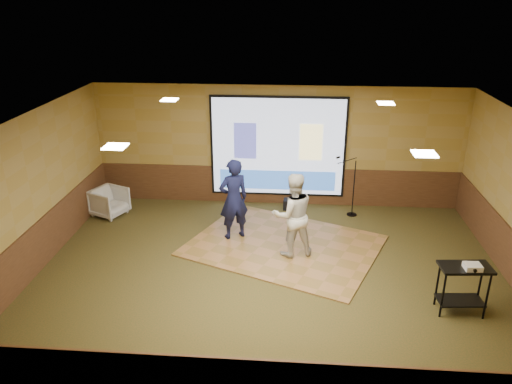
# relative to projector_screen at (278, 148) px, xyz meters

# --- Properties ---
(ground) EXTENTS (9.00, 9.00, 0.00)m
(ground) POSITION_rel_projector_screen_xyz_m (0.00, -3.44, -1.47)
(ground) COLOR #2A3819
(ground) RESTS_ON ground
(room_shell) EXTENTS (9.04, 7.04, 3.02)m
(room_shell) POSITION_rel_projector_screen_xyz_m (0.00, -3.44, 0.62)
(room_shell) COLOR #A68A45
(room_shell) RESTS_ON ground
(wainscot_back) EXTENTS (9.00, 0.04, 0.95)m
(wainscot_back) POSITION_rel_projector_screen_xyz_m (0.00, 0.04, -1.00)
(wainscot_back) COLOR #462A17
(wainscot_back) RESTS_ON ground
(wainscot_left) EXTENTS (0.04, 7.00, 0.95)m
(wainscot_left) POSITION_rel_projector_screen_xyz_m (-4.48, -3.44, -1.00)
(wainscot_left) COLOR #462A17
(wainscot_left) RESTS_ON ground
(projector_screen) EXTENTS (3.32, 0.06, 2.52)m
(projector_screen) POSITION_rel_projector_screen_xyz_m (0.00, 0.00, 0.00)
(projector_screen) COLOR black
(projector_screen) RESTS_ON room_shell
(downlight_nw) EXTENTS (0.32, 0.32, 0.02)m
(downlight_nw) POSITION_rel_projector_screen_xyz_m (-2.20, -1.64, 1.50)
(downlight_nw) COLOR beige
(downlight_nw) RESTS_ON room_shell
(downlight_ne) EXTENTS (0.32, 0.32, 0.02)m
(downlight_ne) POSITION_rel_projector_screen_xyz_m (2.20, -1.64, 1.50)
(downlight_ne) COLOR beige
(downlight_ne) RESTS_ON room_shell
(downlight_sw) EXTENTS (0.32, 0.32, 0.02)m
(downlight_sw) POSITION_rel_projector_screen_xyz_m (-2.20, -4.94, 1.50)
(downlight_sw) COLOR beige
(downlight_sw) RESTS_ON room_shell
(downlight_se) EXTENTS (0.32, 0.32, 0.02)m
(downlight_se) POSITION_rel_projector_screen_xyz_m (2.20, -4.94, 1.50)
(downlight_se) COLOR beige
(downlight_se) RESTS_ON room_shell
(dance_floor) EXTENTS (4.61, 4.13, 0.03)m
(dance_floor) POSITION_rel_projector_screen_xyz_m (0.23, -2.26, -1.46)
(dance_floor) COLOR #9B6839
(dance_floor) RESTS_ON ground
(player_left) EXTENTS (0.78, 0.69, 1.79)m
(player_left) POSITION_rel_projector_screen_xyz_m (-0.86, -1.97, -0.55)
(player_left) COLOR #121539
(player_left) RESTS_ON dance_floor
(player_right) EXTENTS (1.01, 0.89, 1.76)m
(player_right) POSITION_rel_projector_screen_xyz_m (0.41, -2.64, -0.57)
(player_right) COLOR beige
(player_right) RESTS_ON dance_floor
(av_table) EXTENTS (0.84, 0.44, 0.88)m
(av_table) POSITION_rel_projector_screen_xyz_m (3.26, -4.37, -0.87)
(av_table) COLOR black
(av_table) RESTS_ON ground
(projector) EXTENTS (0.28, 0.24, 0.09)m
(projector) POSITION_rel_projector_screen_xyz_m (3.33, -4.45, -0.55)
(projector) COLOR white
(projector) RESTS_ON av_table
(mic_stand) EXTENTS (0.59, 0.24, 1.49)m
(mic_stand) POSITION_rel_projector_screen_xyz_m (1.78, -0.56, -0.98)
(mic_stand) COLOR black
(mic_stand) RESTS_ON ground
(banquet_chair) EXTENTS (0.97, 0.96, 0.68)m
(banquet_chair) POSITION_rel_projector_screen_xyz_m (-4.00, -1.01, -1.14)
(banquet_chair) COLOR gray
(banquet_chair) RESTS_ON ground
(duffel_bag) EXTENTS (0.42, 0.29, 0.25)m
(duffel_bag) POSITION_rel_projector_screen_xyz_m (0.38, -0.32, -1.35)
(duffel_bag) COLOR black
(duffel_bag) RESTS_ON ground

